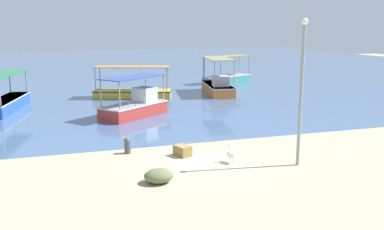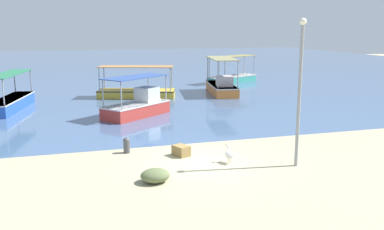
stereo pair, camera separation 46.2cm
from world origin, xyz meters
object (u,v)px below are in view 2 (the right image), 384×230
Objects in this scene: fishing_boat_center at (11,102)px; fishing_boat_near_left at (222,86)px; lamp_post at (300,85)px; fishing_boat_near_right at (137,91)px; cargo_crate at (181,151)px; mooring_bollard at (127,145)px; fishing_boat_outer at (232,77)px; pelican at (229,154)px; fishing_boat_far_right at (138,106)px; net_pile at (155,176)px.

fishing_boat_center is 1.06× the size of fishing_boat_near_left.
fishing_boat_near_right is at bearing 100.34° from lamp_post.
lamp_post is 5.89m from cargo_crate.
mooring_bollard is (6.27, -12.71, -0.17)m from fishing_boat_center.
fishing_boat_outer is at bearing 57.76° from mooring_bollard.
fishing_boat_outer is 7.37× the size of pelican.
pelican is at bearing -111.91° from fishing_boat_outer.
fishing_boat_far_right is 0.81× the size of lamp_post.
pelican is (-6.34, -18.03, -0.28)m from fishing_boat_near_left.
fishing_boat_center reaches higher than pelican.
fishing_boat_outer reaches higher than pelican.
pelican is at bearing -34.35° from mooring_bollard.
fishing_boat_near_left is (-3.59, -6.67, 0.12)m from fishing_boat_outer.
fishing_boat_center is (-8.12, 4.60, -0.11)m from fishing_boat_far_right.
lamp_post is at bearing -68.77° from fishing_boat_far_right.
fishing_boat_near_left is 7.34m from fishing_boat_near_right.
fishing_boat_near_right is at bearing 16.85° from fishing_boat_center.
fishing_boat_near_left is 8.43× the size of cargo_crate.
pelican is 1.10× the size of cargo_crate.
pelican is 0.74× the size of net_pile.
pelican is 0.13× the size of lamp_post.
fishing_boat_near_left reaches higher than pelican.
fishing_boat_far_right is at bearing 77.14° from mooring_bollard.
fishing_boat_near_left is 21.74m from net_pile.
mooring_bollard is (-2.96, -15.50, -0.11)m from fishing_boat_near_right.
cargo_crate is (-8.02, -16.47, -0.42)m from fishing_boat_near_left.
fishing_boat_far_right is 6.61× the size of cargo_crate.
fishing_boat_near_right reaches higher than pelican.
lamp_post is (-3.81, -19.15, 2.70)m from fishing_boat_near_left.
fishing_boat_near_left is 8.39× the size of mooring_bollard.
net_pile is (-5.99, -0.25, -3.10)m from lamp_post.
fishing_boat_far_right is 9.26m from cargo_crate.
fishing_boat_center reaches higher than mooring_bollard.
mooring_bollard is at bearing 153.47° from cargo_crate.
cargo_crate is at bearing -87.39° from fishing_boat_far_right.
fishing_boat_center reaches higher than cargo_crate.
lamp_post is at bearing 2.39° from net_pile.
lamp_post is 8.09m from mooring_bollard.
net_pile is (-2.47, -19.57, -0.24)m from fishing_boat_near_right.
pelican is at bearing -109.38° from fishing_boat_near_left.
fishing_boat_outer is 26.63m from pelican.
lamp_post reaches higher than fishing_boat_near_left.
fishing_boat_outer is 0.96× the size of fishing_boat_near_left.
fishing_boat_center is 1.01× the size of fishing_boat_near_right.
net_pile is 1.49× the size of cargo_crate.
fishing_boat_near_left is at bearing 64.05° from cargo_crate.
fishing_boat_near_right reaches higher than mooring_bollard.
fishing_boat_near_right is at bearing 82.82° from net_pile.
lamp_post is at bearing -32.51° from cargo_crate.
pelican is 4.78m from mooring_bollard.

